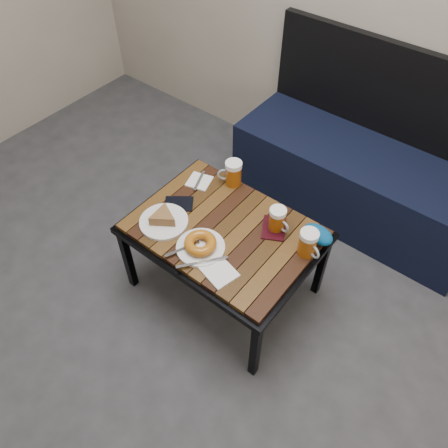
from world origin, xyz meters
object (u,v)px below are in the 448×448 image
Objects in this scene: bench at (358,174)px; beer_mug_left at (233,173)px; beer_mug_right at (308,243)px; passport_burgundy at (274,228)px; passport_navy at (179,204)px; plate_pie at (163,219)px; cafe_table at (224,234)px; knit_pouch at (318,234)px; plate_bagel at (200,245)px; beer_mug_centre at (277,220)px.

beer_mug_left is (-0.39, -0.68, 0.27)m from bench.
bench reaches higher than beer_mug_right.
beer_mug_right is at bearing -37.23° from passport_burgundy.
beer_mug_left is 0.30m from passport_navy.
beer_mug_left is 0.41m from plate_pie.
beer_mug_right is at bearing 130.09° from beer_mug_left.
passport_navy is at bearing 34.22° from beer_mug_left.
cafe_table is (-0.24, -0.93, 0.16)m from bench.
cafe_table is 0.28m from plate_pie.
knit_pouch is (-0.00, 0.10, -0.03)m from beer_mug_right.
bench is 1.14m from plate_bagel.
cafe_table is 5.84× the size of knit_pouch.
beer_mug_right is 0.65m from plate_pie.
passport_burgundy is 0.99× the size of knit_pouch.
passport_navy is 0.66m from knit_pouch.
passport_navy is at bearing -176.81° from cafe_table.
beer_mug_centre is 0.91× the size of passport_navy.
bench reaches higher than passport_navy.
passport_navy is (-0.50, -0.95, 0.20)m from bench.
knit_pouch is (0.62, 0.22, 0.03)m from passport_navy.
beer_mug_right is at bearing 22.92° from plate_pie.
cafe_table is at bearing 31.51° from plate_pie.
plate_pie is 1.54× the size of knit_pouch.
plate_bagel reaches higher than passport_navy.
cafe_table is at bearing -170.75° from passport_burgundy.
bench is at bearing 114.64° from passport_navy.
bench is 0.83m from beer_mug_left.
cafe_table is at bearing -130.80° from beer_mug_centre.
passport_burgundy is at bearing -94.83° from bench.
plate_pie is at bearing -148.49° from cafe_table.
plate_bagel is at bearing -103.01° from bench.
beer_mug_left is 0.91× the size of knit_pouch.
beer_mug_left is at bearing -120.22° from bench.
plate_pie is at bearing -136.13° from beer_mug_right.
beer_mug_centre is 0.47× the size of plate_bagel.
bench is at bearing 119.08° from beer_mug_right.
plate_bagel reaches higher than cafe_table.
passport_burgundy is (-0.19, 0.03, -0.06)m from beer_mug_right.
cafe_table is 0.27m from passport_navy.
plate_pie and knit_pouch have the same top height.
beer_mug_right is (0.36, 0.11, 0.11)m from cafe_table.
passport_burgundy is (0.44, 0.15, 0.00)m from passport_navy.
knit_pouch is at bearing 30.31° from plate_pie.
beer_mug_centre reaches higher than passport_navy.
beer_mug_centre is at bearing 127.47° from beer_mug_left.
passport_navy is at bearing -118.02° from bench.
plate_pie is (-0.09, -0.40, -0.04)m from beer_mug_left.
knit_pouch reaches higher than cafe_table.
passport_burgundy is at bearing 34.31° from plate_pie.
beer_mug_left reaches higher than passport_navy.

